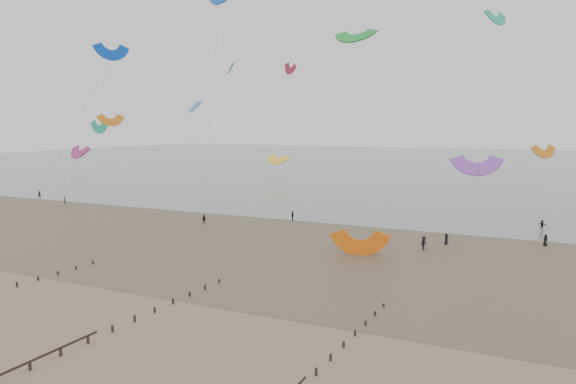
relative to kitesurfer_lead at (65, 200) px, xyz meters
name	(u,v)px	position (x,y,z in m)	size (l,w,h in m)	color
ground	(109,311)	(57.36, -47.30, -0.75)	(500.00, 500.00, 0.00)	brown
sea_and_shore	(256,238)	(53.29, -12.90, -0.75)	(500.00, 665.00, 0.03)	#475654
kitesurfer_lead	(65,200)	(0.00, 0.00, 0.00)	(0.55, 0.36, 1.51)	black
kitesurfers	(398,229)	(71.45, -0.94, 0.08)	(116.91, 23.85, 1.84)	black
grounded_kite	(360,255)	(70.68, -16.61, -0.75)	(6.42, 3.36, 4.89)	orange
kites_airborne	(330,109)	(41.98, 43.95, 19.47)	(247.18, 111.04, 38.98)	#1BA882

